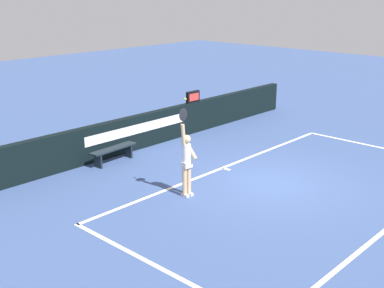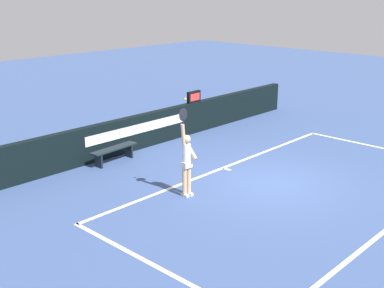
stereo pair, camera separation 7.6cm
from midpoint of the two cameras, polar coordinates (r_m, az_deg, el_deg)
ground_plane at (r=14.84m, az=9.19°, el=-4.36°), size 60.00×60.00×0.00m
court_lines at (r=14.40m, az=12.09°, el=-5.20°), size 11.01×5.63×0.00m
back_wall at (r=17.99m, az=-4.83°, el=1.67°), size 15.87×0.27×1.20m
speed_display at (r=19.40m, az=0.32°, el=5.37°), size 0.65×0.13×0.44m
tennis_player at (r=13.42m, az=-0.46°, el=-1.82°), size 0.43×0.43×2.45m
tennis_ball at (r=12.84m, az=-0.60°, el=5.12°), size 0.06×0.06×0.06m
courtside_bench_near at (r=16.42m, az=-8.69°, el=-0.78°), size 1.75×0.48×0.50m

